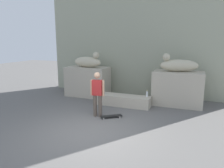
% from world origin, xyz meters
% --- Properties ---
extents(ground_plane, '(40.00, 40.00, 0.00)m').
position_xyz_m(ground_plane, '(0.00, 0.00, 0.00)').
color(ground_plane, '#605E5B').
extents(facade_wall, '(9.62, 0.60, 6.83)m').
position_xyz_m(facade_wall, '(0.00, 5.39, 3.41)').
color(facade_wall, '#A4A78D').
rests_on(facade_wall, ground_plane).
extents(pedestal_left, '(2.10, 1.17, 1.48)m').
position_xyz_m(pedestal_left, '(-2.21, 4.01, 0.74)').
color(pedestal_left, '#B7AD99').
rests_on(pedestal_left, ground_plane).
extents(pedestal_right, '(2.10, 1.17, 1.48)m').
position_xyz_m(pedestal_right, '(2.21, 4.01, 0.74)').
color(pedestal_right, '#B7AD99').
rests_on(pedestal_right, ground_plane).
extents(statue_reclining_left, '(1.68, 0.86, 0.78)m').
position_xyz_m(statue_reclining_left, '(-2.18, 4.00, 1.77)').
color(statue_reclining_left, beige).
rests_on(statue_reclining_left, pedestal_left).
extents(statue_reclining_right, '(1.68, 0.90, 0.78)m').
position_xyz_m(statue_reclining_right, '(2.18, 4.00, 1.77)').
color(statue_reclining_right, beige).
rests_on(statue_reclining_right, pedestal_right).
extents(ledge_block, '(2.42, 0.67, 0.45)m').
position_xyz_m(ledge_block, '(0.00, 3.02, 0.23)').
color(ledge_block, '#B7AD99').
rests_on(ledge_block, ground_plane).
extents(skater, '(0.54, 0.25, 1.67)m').
position_xyz_m(skater, '(-0.43, 1.38, 0.92)').
color(skater, brown).
rests_on(skater, ground_plane).
extents(skateboard, '(0.76, 0.64, 0.08)m').
position_xyz_m(skateboard, '(0.11, 1.42, 0.06)').
color(skateboard, black).
rests_on(skateboard, ground_plane).
extents(bottle_clear, '(0.08, 0.08, 0.28)m').
position_xyz_m(bottle_clear, '(1.04, 3.19, 0.57)').
color(bottle_clear, silver).
rests_on(bottle_clear, ledge_block).
extents(bottle_blue, '(0.08, 0.08, 0.25)m').
position_xyz_m(bottle_blue, '(-0.93, 3.12, 0.56)').
color(bottle_blue, '#194C99').
rests_on(bottle_blue, ledge_block).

